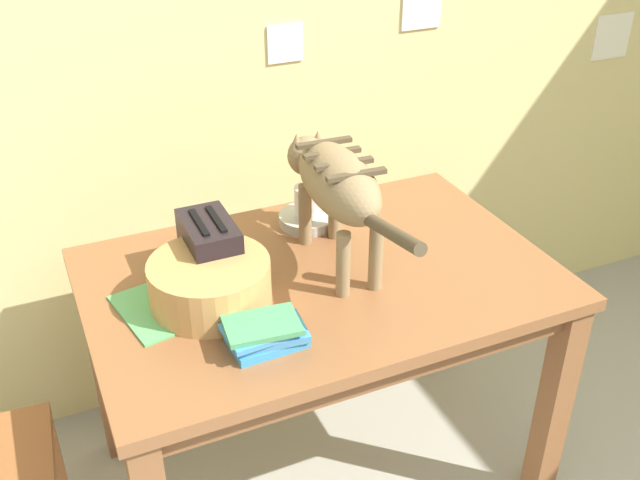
{
  "coord_description": "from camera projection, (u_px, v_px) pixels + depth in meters",
  "views": [
    {
      "loc": [
        -0.72,
        0.11,
        1.81
      ],
      "look_at": [
        -0.06,
        1.6,
        0.84
      ],
      "focal_mm": 41.44,
      "sensor_mm": 36.0,
      "label": 1
    }
  ],
  "objects": [
    {
      "name": "wicker_basket",
      "position": [
        210.0,
        282.0,
        1.79
      ],
      "size": [
        0.3,
        0.3,
        0.12
      ],
      "color": "tan",
      "rests_on": "dining_table"
    },
    {
      "name": "toaster",
      "position": [
        210.0,
        251.0,
        1.87
      ],
      "size": [
        0.12,
        0.2,
        0.18
      ],
      "color": "black",
      "rests_on": "dining_table"
    },
    {
      "name": "wall_rear",
      "position": [
        254.0,
        21.0,
        2.19
      ],
      "size": [
        5.18,
        0.11,
        2.5
      ],
      "color": "#DACB83",
      "rests_on": "ground_plane"
    },
    {
      "name": "book_stack",
      "position": [
        265.0,
        333.0,
        1.67
      ],
      "size": [
        0.19,
        0.13,
        0.06
      ],
      "color": "#358DC8",
      "rests_on": "dining_table"
    },
    {
      "name": "cat",
      "position": [
        336.0,
        182.0,
        1.88
      ],
      "size": [
        0.18,
        0.73,
        0.32
      ],
      "rotation": [
        0.0,
        0.0,
        -0.06
      ],
      "color": "olive",
      "rests_on": "dining_table"
    },
    {
      "name": "dining_table",
      "position": [
        320.0,
        302.0,
        1.99
      ],
      "size": [
        1.21,
        0.8,
        0.74
      ],
      "color": "brown",
      "rests_on": "ground_plane"
    },
    {
      "name": "saucer_bowl",
      "position": [
        308.0,
        219.0,
        2.16
      ],
      "size": [
        0.17,
        0.17,
        0.03
      ],
      "primitive_type": "cylinder",
      "color": "#AEB0A6",
      "rests_on": "dining_table"
    },
    {
      "name": "magazine",
      "position": [
        178.0,
        302.0,
        1.82
      ],
      "size": [
        0.32,
        0.28,
        0.01
      ],
      "primitive_type": "cube",
      "rotation": [
        0.0,
        0.0,
        0.19
      ],
      "color": "#55A960",
      "rests_on": "dining_table"
    },
    {
      "name": "coffee_mug",
      "position": [
        309.0,
        201.0,
        2.13
      ],
      "size": [
        0.12,
        0.08,
        0.09
      ],
      "color": "silver",
      "rests_on": "saucer_bowl"
    }
  ]
}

